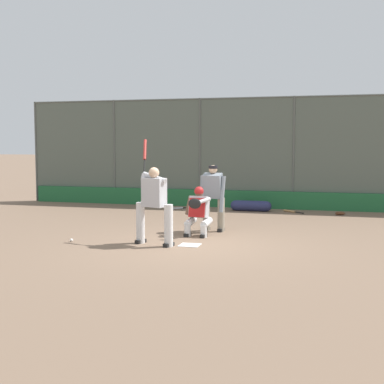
# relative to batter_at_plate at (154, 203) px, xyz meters

# --- Properties ---
(ground_plane) EXTENTS (160.00, 160.00, 0.00)m
(ground_plane) POSITION_rel_batter_at_plate_xyz_m (-0.75, -0.14, -0.91)
(ground_plane) COLOR #7A604C
(home_plate_marker) EXTENTS (0.43, 0.43, 0.01)m
(home_plate_marker) POSITION_rel_batter_at_plate_xyz_m (-0.75, -0.14, -0.90)
(home_plate_marker) COLOR white
(home_plate_marker) RESTS_ON ground_plane
(backstop_fence) EXTENTS (15.97, 0.08, 3.71)m
(backstop_fence) POSITION_rel_batter_at_plate_xyz_m (-0.75, -7.15, 1.03)
(backstop_fence) COLOR #515651
(backstop_fence) RESTS_ON ground_plane
(padding_wall) EXTENTS (15.57, 0.18, 0.58)m
(padding_wall) POSITION_rel_batter_at_plate_xyz_m (-0.75, -7.05, -0.62)
(padding_wall) COLOR #236638
(padding_wall) RESTS_ON ground_plane
(bleachers_beyond) EXTENTS (11.12, 2.50, 1.48)m
(bleachers_beyond) POSITION_rel_batter_at_plate_xyz_m (-1.73, -9.65, -0.42)
(bleachers_beyond) COLOR slate
(bleachers_beyond) RESTS_ON ground_plane
(batter_at_plate) EXTENTS (0.90, 0.88, 2.26)m
(batter_at_plate) POSITION_rel_batter_at_plate_xyz_m (0.00, 0.00, 0.00)
(batter_at_plate) COLOR silver
(batter_at_plate) RESTS_ON ground_plane
(catcher_behind_plate) EXTENTS (0.62, 0.75, 1.16)m
(catcher_behind_plate) POSITION_rel_batter_at_plate_xyz_m (-0.62, -1.32, -0.31)
(catcher_behind_plate) COLOR silver
(catcher_behind_plate) RESTS_ON ground_plane
(umpire_home) EXTENTS (0.66, 0.44, 1.64)m
(umpire_home) POSITION_rel_batter_at_plate_xyz_m (-0.82, -2.04, -0.03)
(umpire_home) COLOR gray
(umpire_home) RESTS_ON ground_plane
(spare_bat_near_backstop) EXTENTS (0.68, 0.61, 0.07)m
(spare_bat_near_backstop) POSITION_rel_batter_at_plate_xyz_m (-2.37, -6.24, -0.88)
(spare_bat_near_backstop) COLOR black
(spare_bat_near_backstop) RESTS_ON ground_plane
(spare_bat_third_base_side) EXTENTS (0.59, 0.69, 0.07)m
(spare_bat_third_base_side) POSITION_rel_batter_at_plate_xyz_m (1.30, -6.04, -0.88)
(spare_bat_third_base_side) COLOR black
(spare_bat_third_base_side) RESTS_ON ground_plane
(fielding_glove_on_dirt) EXTENTS (0.29, 0.22, 0.10)m
(fielding_glove_on_dirt) POSITION_rel_batter_at_plate_xyz_m (-3.85, -5.97, -0.86)
(fielding_glove_on_dirt) COLOR #56331E
(fielding_glove_on_dirt) RESTS_ON ground_plane
(baseball_loose) EXTENTS (0.07, 0.07, 0.07)m
(baseball_loose) POSITION_rel_batter_at_plate_xyz_m (1.88, 0.17, -0.87)
(baseball_loose) COLOR white
(baseball_loose) RESTS_ON ground_plane
(equipment_bag_dugout_side) EXTENTS (1.33, 0.34, 0.34)m
(equipment_bag_dugout_side) POSITION_rel_batter_at_plate_xyz_m (-1.09, -6.23, -0.74)
(equipment_bag_dugout_side) COLOR navy
(equipment_bag_dugout_side) RESTS_ON ground_plane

